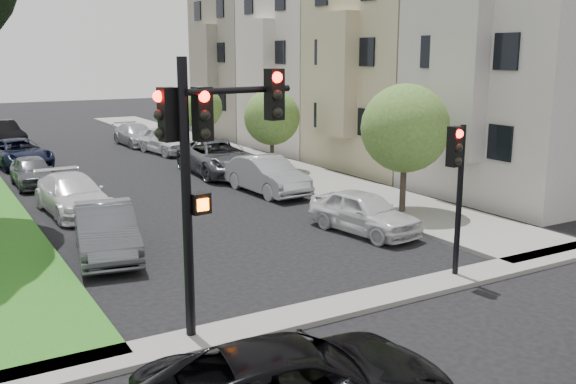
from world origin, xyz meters
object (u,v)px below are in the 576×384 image
car_parked_4 (136,135)px  small_tree_a (405,128)px  traffic_signal_secondary (457,173)px  car_parked_9 (1,134)px  small_tree_c (201,108)px  car_parked_3 (166,140)px  car_parked_6 (73,195)px  car_parked_8 (19,153)px  small_tree_b (272,117)px  car_parked_7 (32,171)px  car_parked_2 (220,157)px  car_parked_5 (106,231)px  car_parked_1 (267,175)px  traffic_signal_main (206,148)px  car_parked_0 (364,212)px

car_parked_4 → small_tree_a: bearing=-85.1°
traffic_signal_secondary → car_parked_9: (-6.70, 30.09, -1.87)m
small_tree_c → car_parked_3: small_tree_c is taller
traffic_signal_secondary → small_tree_a: bearing=60.6°
car_parked_6 → car_parked_3: bearing=53.8°
car_parked_4 → car_parked_8: bearing=-150.7°
small_tree_b → car_parked_7: size_ratio=1.04×
traffic_signal_secondary → car_parked_2: bearing=86.8°
small_tree_b → car_parked_5: 13.47m
car_parked_2 → car_parked_7: 8.01m
car_parked_8 → traffic_signal_secondary: bearing=-82.5°
car_parked_3 → car_parked_2: bearing=-97.7°
car_parked_8 → car_parked_5: bearing=-99.4°
car_parked_1 → car_parked_6: (-7.37, 0.45, -0.06)m
traffic_signal_main → car_parked_6: traffic_signal_main is taller
car_parked_4 → car_parked_0: bearing=-91.9°
car_parked_2 → car_parked_5: 12.31m
car_parked_5 → car_parked_0: bearing=-2.9°
car_parked_5 → car_parked_8: bearing=99.5°
car_parked_6 → car_parked_0: bearing=-47.6°
small_tree_c → car_parked_9: size_ratio=0.76×
small_tree_b → car_parked_6: (-9.74, -3.44, -1.91)m
car_parked_4 → car_parked_5: car_parked_5 is taller
car_parked_6 → car_parked_5: bearing=-96.2°
car_parked_2 → car_parked_7: (-7.88, 1.41, -0.15)m
traffic_signal_main → car_parked_7: size_ratio=1.44×
small_tree_a → car_parked_6: small_tree_a is taller
small_tree_b → traffic_signal_main: bearing=-122.7°
car_parked_6 → car_parked_7: 5.64m
small_tree_a → car_parked_8: (-9.97, 16.85, -2.30)m
car_parked_2 → traffic_signal_main: bearing=-111.6°
car_parked_0 → car_parked_6: car_parked_6 is taller
car_parked_1 → car_parked_7: car_parked_1 is taller
car_parked_5 → car_parked_9: 23.97m
traffic_signal_main → car_parked_2: traffic_signal_main is taller
traffic_signal_main → car_parked_6: size_ratio=1.17×
car_parked_0 → car_parked_2: car_parked_2 is taller
car_parked_1 → car_parked_7: size_ratio=1.18×
car_parked_5 → traffic_signal_main: bearing=-76.2°
small_tree_c → traffic_signal_main: traffic_signal_main is taller
small_tree_a → car_parked_0: small_tree_a is taller
car_parked_5 → car_parked_7: 11.01m
car_parked_3 → car_parked_7: 9.82m
car_parked_0 → car_parked_2: bearing=80.2°
car_parked_3 → car_parked_5: (-7.72, -16.83, -0.03)m
car_parked_6 → car_parked_8: size_ratio=0.94×
small_tree_b → small_tree_c: size_ratio=1.06×
car_parked_8 → car_parked_1: bearing=-65.7°
traffic_signal_secondary → car_parked_2: (0.87, 15.72, -1.87)m
car_parked_0 → car_parked_4: size_ratio=0.87×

